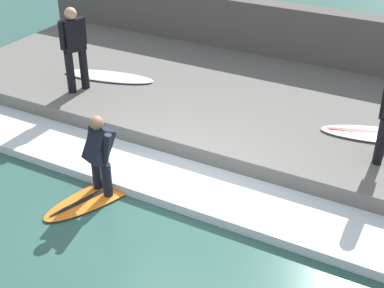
# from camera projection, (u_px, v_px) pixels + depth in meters

# --- Properties ---
(ground_plane) EXTENTS (28.00, 28.00, 0.00)m
(ground_plane) POSITION_uv_depth(u_px,v_px,m) (168.00, 206.00, 8.13)
(ground_plane) COLOR #2D564C
(concrete_ledge) EXTENTS (4.40, 12.86, 0.42)m
(concrete_ledge) POSITION_uv_depth(u_px,v_px,m) (253.00, 108.00, 10.52)
(concrete_ledge) COLOR #66635E
(concrete_ledge) RESTS_ON ground_plane
(back_wall) EXTENTS (0.50, 13.50, 1.58)m
(back_wall) POSITION_uv_depth(u_px,v_px,m) (297.00, 42.00, 12.08)
(back_wall) COLOR #544F49
(back_wall) RESTS_ON ground_plane
(wave_foam_crest) EXTENTS (1.18, 12.21, 0.15)m
(wave_foam_crest) POSITION_uv_depth(u_px,v_px,m) (184.00, 185.00, 8.48)
(wave_foam_crest) COLOR silver
(wave_foam_crest) RESTS_ON ground_plane
(surfboard_riding) EXTENTS (2.17, 1.23, 0.07)m
(surfboard_riding) POSITION_uv_depth(u_px,v_px,m) (104.00, 192.00, 8.39)
(surfboard_riding) COLOR orange
(surfboard_riding) RESTS_ON ground_plane
(surfer_riding) EXTENTS (0.53, 0.59, 1.32)m
(surfer_riding) POSITION_uv_depth(u_px,v_px,m) (99.00, 151.00, 8.00)
(surfer_riding) COLOR black
(surfer_riding) RESTS_ON surfboard_riding
(surfboard_waiting_near) EXTENTS (1.12, 2.17, 0.07)m
(surfboard_waiting_near) POSITION_uv_depth(u_px,v_px,m) (383.00, 135.00, 9.10)
(surfboard_waiting_near) COLOR beige
(surfboard_waiting_near) RESTS_ON concrete_ledge
(surfer_waiting_far) EXTENTS (0.54, 0.38, 1.68)m
(surfer_waiting_far) POSITION_uv_depth(u_px,v_px,m) (74.00, 45.00, 10.27)
(surfer_waiting_far) COLOR black
(surfer_waiting_far) RESTS_ON concrete_ledge
(surfboard_waiting_far) EXTENTS (0.98, 2.07, 0.06)m
(surfboard_waiting_far) POSITION_uv_depth(u_px,v_px,m) (108.00, 76.00, 11.25)
(surfboard_waiting_far) COLOR silver
(surfboard_waiting_far) RESTS_ON concrete_ledge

